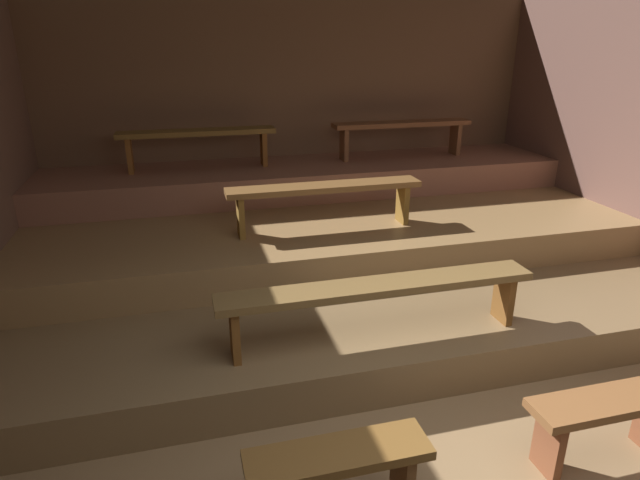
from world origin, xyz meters
TOP-DOWN VIEW (x-y plane):
  - ground at (0.00, 2.40)m, footprint 6.50×5.60m
  - wall_back at (0.00, 4.83)m, footprint 6.50×0.06m
  - platform_lower at (0.00, 2.98)m, footprint 5.70×3.64m
  - platform_middle at (0.00, 3.55)m, footprint 5.70×2.51m
  - platform_upper at (0.00, 4.25)m, footprint 5.70×1.10m
  - bench_floor_left at (-0.77, 0.44)m, footprint 0.90×0.25m
  - bench_floor_right at (0.77, 0.44)m, footprint 0.90×0.25m
  - bench_lower_center at (-0.16, 1.53)m, footprint 2.17×0.25m
  - bench_middle_center at (-0.15, 2.96)m, footprint 1.75×0.25m
  - bench_upper_left at (-1.16, 4.35)m, footprint 1.64×0.25m
  - bench_upper_right at (1.16, 4.35)m, footprint 1.64×0.25m

SIDE VIEW (x-z plane):
  - ground at x=0.00m, z-range -0.08..0.00m
  - platform_lower at x=0.00m, z-range 0.00..0.31m
  - bench_floor_left at x=-0.77m, z-range 0.10..0.52m
  - bench_floor_right at x=0.77m, z-range 0.10..0.52m
  - platform_middle at x=0.00m, z-range 0.31..0.61m
  - bench_lower_center at x=-0.16m, z-range 0.45..0.86m
  - platform_upper at x=0.00m, z-range 0.61..0.92m
  - bench_middle_center at x=-0.15m, z-range 0.75..1.16m
  - bench_upper_left at x=-1.16m, z-range 1.05..1.47m
  - bench_upper_right at x=1.16m, z-range 1.05..1.47m
  - wall_back at x=0.00m, z-range 0.00..2.73m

